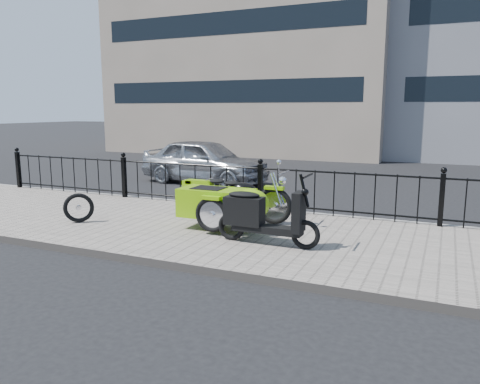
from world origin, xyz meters
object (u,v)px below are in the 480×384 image
at_px(motorcycle_sidecar, 229,202).
at_px(scooter, 260,216).
at_px(sedan_car, 204,161).
at_px(spare_tire, 79,208).

distance_m(motorcycle_sidecar, scooter, 1.09).
distance_m(motorcycle_sidecar, sedan_car, 5.96).
relative_size(scooter, spare_tire, 3.05).
bearing_deg(spare_tire, scooter, 1.23).
bearing_deg(spare_tire, sedan_car, 94.47).
height_order(spare_tire, sedan_car, sedan_car).
bearing_deg(sedan_car, spare_tire, -169.74).
bearing_deg(spare_tire, motorcycle_sidecar, 15.28).
height_order(scooter, spare_tire, scooter).
xyz_separation_m(spare_tire, sedan_car, (-0.45, 5.78, 0.27)).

